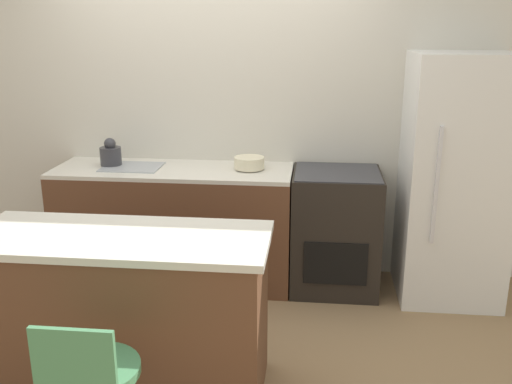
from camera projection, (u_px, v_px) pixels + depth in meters
name	position (u px, v px, depth m)	size (l,w,h in m)	color
ground_plane	(203.00, 298.00, 4.24)	(14.00, 14.00, 0.00)	#8E704C
wall_back	(215.00, 111.00, 4.49)	(8.00, 0.06, 2.60)	beige
back_counter	(175.00, 225.00, 4.45)	(1.81, 0.61, 0.92)	brown
kitchen_island	(124.00, 313.00, 3.10)	(1.59, 0.63, 0.91)	brown
oven_range	(335.00, 231.00, 4.32)	(0.65, 0.62, 0.92)	black
refrigerator	(454.00, 180.00, 4.08)	(0.71, 0.69, 1.78)	silver
kettle	(111.00, 154.00, 4.37)	(0.16, 0.16, 0.21)	#333338
mixing_bowl	(249.00, 163.00, 4.28)	(0.23, 0.23, 0.09)	beige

